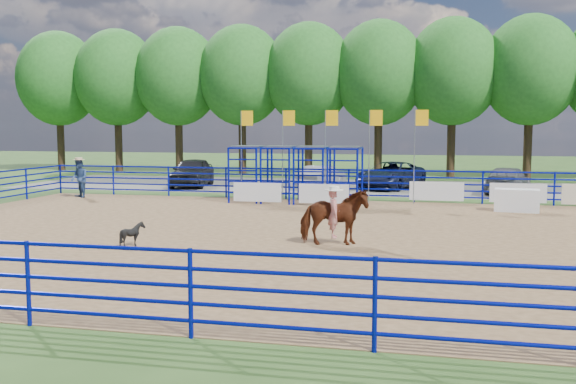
# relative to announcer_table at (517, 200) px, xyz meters

# --- Properties ---
(ground) EXTENTS (120.00, 120.00, 0.00)m
(ground) POSITION_rel_announcer_table_xyz_m (-7.18, -7.62, -0.48)
(ground) COLOR #3D6026
(ground) RESTS_ON ground
(arena_dirt) EXTENTS (30.00, 20.00, 0.02)m
(arena_dirt) POSITION_rel_announcer_table_xyz_m (-7.18, -7.62, -0.47)
(arena_dirt) COLOR #916F48
(arena_dirt) RESTS_ON ground
(gravel_strip) EXTENTS (40.00, 10.00, 0.01)m
(gravel_strip) POSITION_rel_announcer_table_xyz_m (-7.18, 9.38, -0.47)
(gravel_strip) COLOR slate
(gravel_strip) RESTS_ON ground
(announcer_table) EXTENTS (1.81, 1.01, 0.92)m
(announcer_table) POSITION_rel_announcer_table_xyz_m (0.00, 0.00, 0.00)
(announcer_table) COLOR white
(announcer_table) RESTS_ON arena_dirt
(horse_and_rider) EXTENTS (2.09, 1.26, 2.43)m
(horse_and_rider) POSITION_rel_announcer_table_xyz_m (-6.13, -8.98, 0.44)
(horse_and_rider) COLOR #5C2712
(horse_and_rider) RESTS_ON arena_dirt
(calf) EXTENTS (0.75, 0.70, 0.71)m
(calf) POSITION_rel_announcer_table_xyz_m (-11.76, -10.46, -0.10)
(calf) COLOR black
(calf) RESTS_ON arena_dirt
(spectator_cowboy) EXTENTS (1.16, 1.12, 1.94)m
(spectator_cowboy) POSITION_rel_announcer_table_xyz_m (-20.08, 0.70, 0.51)
(spectator_cowboy) COLOR navy
(spectator_cowboy) RESTS_ON arena_dirt
(car_a) EXTENTS (2.61, 5.07, 1.65)m
(car_a) POSITION_rel_announcer_table_xyz_m (-16.96, 7.60, 0.35)
(car_a) COLOR black
(car_a) RESTS_ON gravel_strip
(car_b) EXTENTS (2.37, 4.14, 1.29)m
(car_b) POSITION_rel_announcer_table_xyz_m (-9.41, 7.91, 0.18)
(car_b) COLOR gray
(car_b) RESTS_ON gravel_strip
(car_c) EXTENTS (4.11, 5.84, 1.48)m
(car_c) POSITION_rel_announcer_table_xyz_m (-5.66, 9.00, 0.27)
(car_c) COLOR black
(car_c) RESTS_ON gravel_strip
(car_d) EXTENTS (2.98, 4.99, 1.35)m
(car_d) POSITION_rel_announcer_table_xyz_m (0.43, 7.48, 0.21)
(car_d) COLOR #5F5F62
(car_d) RESTS_ON gravel_strip
(perimeter_fence) EXTENTS (30.10, 20.10, 1.50)m
(perimeter_fence) POSITION_rel_announcer_table_xyz_m (-7.18, -7.62, 0.27)
(perimeter_fence) COLOR #0711AB
(perimeter_fence) RESTS_ON ground
(chute_assembly) EXTENTS (19.32, 2.41, 4.20)m
(chute_assembly) POSITION_rel_announcer_table_xyz_m (-9.08, 1.22, 0.78)
(chute_assembly) COLOR #0711AB
(chute_assembly) RESTS_ON ground
(treeline) EXTENTS (56.40, 6.40, 11.24)m
(treeline) POSITION_rel_announcer_table_xyz_m (-7.18, 18.38, 7.05)
(treeline) COLOR #3F2B19
(treeline) RESTS_ON ground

